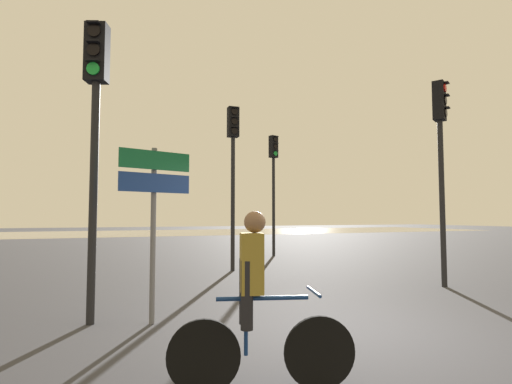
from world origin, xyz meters
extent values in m
plane|color=#333338|center=(0.00, 0.00, 0.00)|extent=(120.00, 120.00, 0.00)
cube|color=gray|center=(0.00, 36.06, 0.00)|extent=(80.00, 16.00, 0.01)
cylinder|color=black|center=(0.48, 6.72, 1.97)|extent=(0.12, 0.12, 3.93)
cube|color=black|center=(0.48, 6.72, 4.38)|extent=(0.33, 0.25, 0.90)
cylinder|color=black|center=(0.47, 6.58, 4.67)|extent=(0.19, 0.04, 0.19)
cube|color=black|center=(0.47, 6.56, 4.78)|extent=(0.19, 0.13, 0.02)
cylinder|color=black|center=(0.47, 6.58, 4.38)|extent=(0.19, 0.04, 0.19)
cube|color=black|center=(0.47, 6.56, 4.49)|extent=(0.19, 0.13, 0.02)
cylinder|color=black|center=(0.47, 6.58, 4.09)|extent=(0.19, 0.04, 0.19)
cube|color=black|center=(0.47, 6.56, 4.20)|extent=(0.19, 0.13, 0.02)
cylinder|color=black|center=(3.47, 10.27, 1.99)|extent=(0.12, 0.12, 3.98)
cube|color=black|center=(3.47, 10.27, 4.43)|extent=(0.37, 0.32, 0.90)
cylinder|color=black|center=(3.51, 10.14, 4.72)|extent=(0.19, 0.08, 0.19)
cube|color=black|center=(3.52, 10.12, 4.83)|extent=(0.22, 0.17, 0.02)
cylinder|color=black|center=(3.51, 10.14, 4.43)|extent=(0.19, 0.08, 0.19)
cube|color=black|center=(3.52, 10.12, 4.54)|extent=(0.22, 0.17, 0.02)
cylinder|color=green|center=(3.51, 10.14, 4.14)|extent=(0.19, 0.08, 0.19)
cube|color=black|center=(3.52, 10.12, 4.25)|extent=(0.22, 0.17, 0.02)
cylinder|color=black|center=(4.00, 2.38, 1.89)|extent=(0.12, 0.12, 3.79)
cube|color=black|center=(4.00, 2.38, 4.24)|extent=(0.40, 0.37, 0.90)
cylinder|color=red|center=(4.07, 2.26, 4.53)|extent=(0.18, 0.12, 0.19)
cube|color=black|center=(4.08, 2.24, 4.64)|extent=(0.22, 0.20, 0.02)
cylinder|color=black|center=(4.07, 2.26, 4.24)|extent=(0.18, 0.12, 0.19)
cube|color=black|center=(4.08, 2.24, 4.35)|extent=(0.22, 0.20, 0.02)
cylinder|color=black|center=(4.07, 2.26, 3.95)|extent=(0.18, 0.12, 0.19)
cube|color=black|center=(4.08, 2.24, 4.06)|extent=(0.22, 0.20, 0.02)
cylinder|color=black|center=(-3.36, 2.05, 1.80)|extent=(0.12, 0.12, 3.61)
cube|color=black|center=(-3.36, 2.05, 4.06)|extent=(0.39, 0.34, 0.90)
cylinder|color=black|center=(-3.41, 1.93, 4.35)|extent=(0.19, 0.10, 0.19)
cube|color=black|center=(-3.42, 1.91, 4.46)|extent=(0.22, 0.18, 0.02)
cylinder|color=black|center=(-3.41, 1.93, 4.06)|extent=(0.19, 0.10, 0.19)
cube|color=black|center=(-3.42, 1.91, 4.17)|extent=(0.22, 0.18, 0.02)
cylinder|color=green|center=(-3.41, 1.93, 3.77)|extent=(0.19, 0.10, 0.19)
cube|color=black|center=(-3.42, 1.91, 3.88)|extent=(0.22, 0.18, 0.02)
cylinder|color=slate|center=(-2.53, 1.72, 1.30)|extent=(0.08, 0.08, 2.60)
cube|color=#116038|center=(-2.51, 1.67, 2.41)|extent=(1.07, 0.31, 0.28)
cube|color=navy|center=(-2.51, 1.67, 2.07)|extent=(1.07, 0.31, 0.28)
cylinder|color=black|center=(-1.44, -1.15, 0.33)|extent=(0.64, 0.23, 0.66)
cylinder|color=black|center=(-2.44, -0.84, 0.33)|extent=(0.64, 0.23, 0.66)
cylinder|color=navy|center=(-1.94, -1.00, 0.83)|extent=(0.82, 0.28, 0.04)
cylinder|color=navy|center=(-2.08, -0.95, 0.61)|extent=(0.04, 0.04, 0.55)
cylinder|color=navy|center=(-1.48, -1.13, 0.88)|extent=(0.16, 0.45, 0.03)
cylinder|color=black|center=(-2.11, -1.05, 0.88)|extent=(0.11, 0.11, 0.60)
cylinder|color=black|center=(-2.05, -0.86, 0.88)|extent=(0.11, 0.11, 0.60)
cube|color=olive|center=(-2.03, -0.97, 1.15)|extent=(0.28, 0.34, 0.54)
sphere|color=#846047|center=(-2.01, -0.98, 1.52)|extent=(0.20, 0.20, 0.20)
camera|label=1|loc=(-3.40, -4.36, 1.57)|focal=28.00mm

